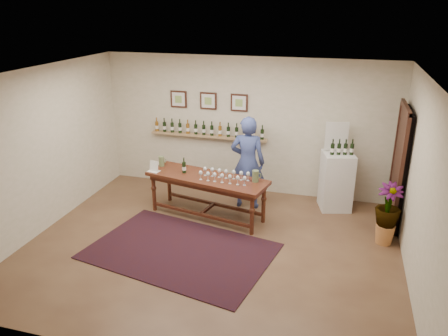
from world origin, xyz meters
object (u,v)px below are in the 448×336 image
(display_pedestal, at_px, (336,181))
(person, at_px, (248,163))
(tasting_table, at_px, (207,183))
(potted_plant, at_px, (387,214))

(display_pedestal, height_order, person, person)
(tasting_table, xyz_separation_m, potted_plant, (3.13, -0.15, -0.14))
(potted_plant, xyz_separation_m, person, (-2.52, 0.78, 0.37))
(tasting_table, height_order, potted_plant, potted_plant)
(potted_plant, bearing_deg, tasting_table, 177.22)
(display_pedestal, xyz_separation_m, person, (-1.66, -0.38, 0.35))
(person, bearing_deg, display_pedestal, -170.40)
(potted_plant, bearing_deg, display_pedestal, 126.38)
(tasting_table, distance_m, display_pedestal, 2.49)
(person, bearing_deg, potted_plant, 159.41)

